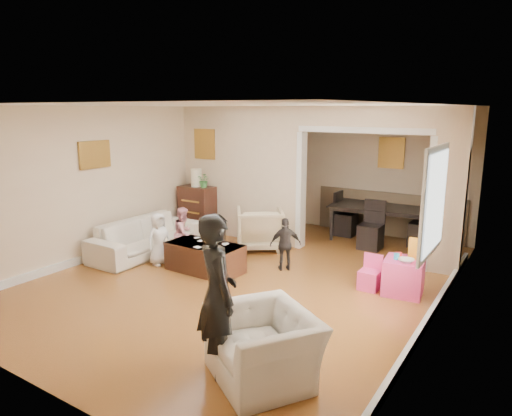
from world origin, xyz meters
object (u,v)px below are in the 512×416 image
Objects in this scene: table_lamp at (196,178)px; adult_person at (217,295)px; coffee_cup at (208,243)px; play_table at (403,277)px; child_kneel_b at (184,233)px; dining_table at (382,223)px; dresser at (197,210)px; armchair_back at (260,229)px; child_kneel_a at (159,239)px; sofa at (146,237)px; armchair_front at (264,346)px; coffee_table at (205,257)px; child_toddler at (285,244)px; cyan_cup at (397,256)px.

adult_person is at bearing -47.99° from table_lamp.
coffee_cup reaches higher than play_table.
dining_table is at bearing -59.20° from child_kneel_b.
armchair_back is at bearing -6.47° from dresser.
dresser is at bearing 32.28° from child_kneel_a.
sofa is at bearing 4.28° from armchair_back.
coffee_cup is (-2.26, 1.98, 0.17)m from armchair_front.
adult_person is at bearing -49.38° from coffee_cup.
child_kneel_a is (0.70, -1.83, -0.06)m from dresser.
play_table is at bearing 15.12° from coffee_table.
child_kneel_a is (0.70, -1.83, -0.74)m from table_lamp.
adult_person reaches higher than coffee_cup.
dining_table is at bearing 114.01° from play_table.
dining_table is (3.37, 1.57, -0.83)m from table_lamp.
child_toddler is at bearing 40.10° from coffee_cup.
adult_person is at bearing -107.28° from cyan_cup.
play_table is at bearing 130.05° from armchair_back.
adult_person is 3.61m from child_kneel_b.
table_lamp is 2.48m from coffee_cup.
table_lamp is at bearing 133.63° from coffee_cup.
child_toddler is (0.95, 0.80, -0.07)m from coffee_cup.
play_table is 3.89m from child_kneel_a.
sofa is at bearing 1.57° from adult_person.
table_lamp is 4.51m from cyan_cup.
cyan_cup is at bearing 113.59° from armchair_front.
dresser is (-0.08, 1.51, 0.19)m from sofa.
sofa is at bearing -87.14° from table_lamp.
coffee_table is at bearing -68.58° from child_kneel_a.
dining_table is 2.62m from child_toddler.
adult_person reaches higher than armchair_front.
child_kneel_a is (-3.67, -0.89, -0.10)m from cyan_cup.
adult_person is (1.82, -3.66, 0.42)m from armchair_back.
child_kneel_a is at bearing -134.78° from dining_table.
sofa is 2.05m from armchair_back.
table_lamp is 1.77m from child_kneel_b.
coffee_table is 1.31m from child_toddler.
adult_person is at bearing 80.48° from armchair_back.
armchair_back is 0.85× the size of dresser.
armchair_front is at bearing -119.75° from sofa.
cyan_cup reaches higher than play_table.
sofa is 1.60m from coffee_cup.
child_kneel_a reaches higher than play_table.
armchair_back is at bearing -52.25° from child_kneel_b.
coffee_cup is at bearing -72.58° from child_kneel_a.
sofa reaches higher than coffee_cup.
adult_person reaches higher than armchair_back.
coffee_table is 15.18× the size of cyan_cup.
armchair_front is at bearing -126.70° from adult_person.
adult_person is at bearing -108.76° from play_table.
sofa is 1.75m from table_lamp.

